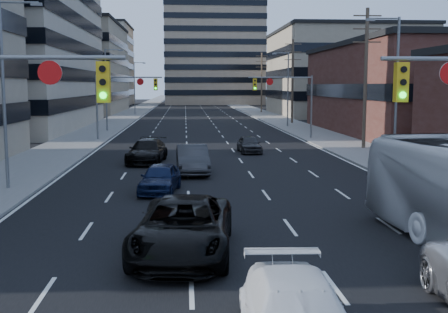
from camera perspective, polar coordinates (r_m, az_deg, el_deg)
road_surface at (r=137.49m, az=-3.19°, el=5.12°), size 18.00×300.00×0.02m
sidewalk_left at (r=137.80m, az=-7.99°, el=5.10°), size 5.00×300.00×0.15m
sidewalk_right at (r=138.12m, az=1.61°, el=5.17°), size 5.00×300.00×0.15m
office_left_far at (r=109.66m, az=-15.77°, el=8.51°), size 20.00×30.00×16.00m
storefront_right_mid at (r=62.97m, az=20.46°, el=6.28°), size 20.00×30.00×9.00m
office_right_far at (r=99.13m, az=11.91°, el=8.21°), size 22.00×28.00×14.00m
bg_block_left at (r=149.75m, az=-14.18°, el=8.91°), size 24.00×24.00×20.00m
bg_block_right at (r=141.51m, az=9.98°, el=7.51°), size 22.00×22.00×12.00m
signal_far_left at (r=52.70m, az=-10.32°, el=6.30°), size 6.09×0.33×6.00m
signal_far_right at (r=53.25m, az=6.45°, el=6.37°), size 6.09×0.33×6.00m
utility_pole_block at (r=45.63m, az=14.19°, el=7.92°), size 2.20×0.28×11.00m
utility_pole_midblock at (r=74.73m, az=6.98°, el=7.74°), size 2.20×0.28×11.00m
utility_pole_distant at (r=104.34m, az=3.83°, el=7.62°), size 2.20×0.28×11.00m
streetlight_left_near at (r=28.64m, az=-21.22°, el=6.73°), size 2.03×0.22×9.00m
streetlight_left_mid at (r=62.94m, az=-11.75°, el=7.08°), size 2.03×0.22×9.00m
streetlight_left_far at (r=97.74m, az=-8.99°, el=7.15°), size 2.03×0.22×9.00m
streetlight_right_near at (r=34.62m, az=16.89°, el=6.91°), size 2.03×0.22×9.00m
streetlight_right_far at (r=68.49m, az=6.39°, el=7.19°), size 2.03×0.22×9.00m
black_pickup at (r=16.91m, az=-4.15°, el=-7.23°), size 3.38×6.32×1.69m
sedan_blue at (r=26.78m, az=-6.52°, el=-2.19°), size 2.17×4.26×1.39m
sedan_grey_center at (r=32.42m, az=-3.24°, el=-0.28°), size 1.97×5.08×1.65m
sedan_black_far at (r=37.18m, az=-7.81°, el=0.54°), size 2.76×5.51×1.54m
sedan_grey_right at (r=42.41m, az=2.57°, el=1.27°), size 1.75×3.94×1.32m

